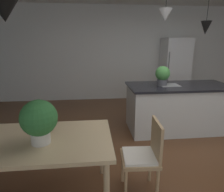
{
  "coord_description": "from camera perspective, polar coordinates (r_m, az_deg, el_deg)",
  "views": [
    {
      "loc": [
        -1.33,
        -2.61,
        1.68
      ],
      "look_at": [
        -1.06,
        -0.06,
        0.98
      ],
      "focal_mm": 31.34,
      "sensor_mm": 36.0,
      "label": 1
    }
  ],
  "objects": [
    {
      "name": "kitchen_island",
      "position": [
        4.05,
        18.67,
        -3.04
      ],
      "size": [
        1.96,
        0.92,
        0.91
      ],
      "color": "silver",
      "rests_on": "ground_plane"
    },
    {
      "name": "dining_table",
      "position": [
        2.26,
        -25.23,
        -13.06
      ],
      "size": [
        1.87,
        0.91,
        0.73
      ],
      "color": "#D1B284",
      "rests_on": "ground_plane"
    },
    {
      "name": "pendant_over_island_aux",
      "position": [
        4.05,
        25.67,
        17.52
      ],
      "size": [
        0.19,
        0.19,
        0.88
      ],
      "color": "black"
    },
    {
      "name": "refrigerator",
      "position": [
        6.03,
        17.76,
        7.19
      ],
      "size": [
        0.72,
        0.67,
        1.81
      ],
      "color": "silver",
      "rests_on": "ground_plane"
    },
    {
      "name": "potted_plant_on_table",
      "position": [
        2.0,
        -20.52,
        -6.45
      ],
      "size": [
        0.35,
        0.35,
        0.44
      ],
      "color": "beige",
      "rests_on": "dining_table"
    },
    {
      "name": "ground_plane",
      "position": [
        3.39,
        18.78,
        -15.74
      ],
      "size": [
        10.0,
        8.4,
        0.04
      ],
      "primitive_type": "cube",
      "color": "brown"
    },
    {
      "name": "wall_back_kitchen",
      "position": [
        6.03,
        6.9,
        12.05
      ],
      "size": [
        10.0,
        0.12,
        2.7
      ],
      "primitive_type": "cube",
      "color": "silver",
      "rests_on": "ground_plane"
    },
    {
      "name": "potted_plant_on_island",
      "position": [
        3.77,
        14.53,
        5.98
      ],
      "size": [
        0.27,
        0.27,
        0.37
      ],
      "color": "#4C4C51",
      "rests_on": "kitchen_island"
    },
    {
      "name": "pendant_over_table",
      "position": [
        2.13,
        -28.99,
        21.01
      ],
      "size": [
        0.25,
        0.25,
        0.84
      ],
      "color": "black"
    },
    {
      "name": "chair_kitchen_end",
      "position": [
        2.3,
        9.35,
        -16.6
      ],
      "size": [
        0.42,
        0.42,
        0.87
      ],
      "color": "tan",
      "rests_on": "ground_plane"
    },
    {
      "name": "pendant_over_island_main",
      "position": [
        3.75,
        15.31,
        21.89
      ],
      "size": [
        0.23,
        0.23,
        0.66
      ],
      "color": "black"
    }
  ]
}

